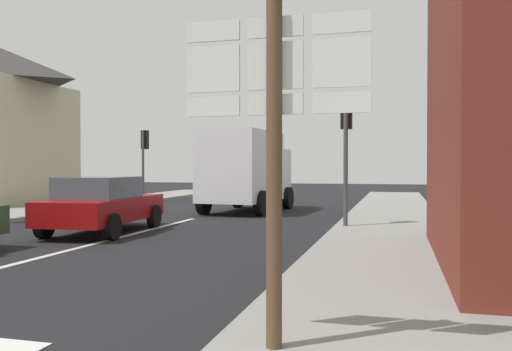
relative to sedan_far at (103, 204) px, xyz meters
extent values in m
plane|color=black|center=(0.91, 2.05, -0.76)|extent=(80.00, 80.00, 0.00)
cube|color=gray|center=(7.30, 0.05, -0.69)|extent=(2.97, 44.00, 0.14)
cube|color=silver|center=(0.91, -1.95, -0.75)|extent=(0.16, 12.00, 0.01)
cube|color=beige|center=(-11.67, 11.30, -0.41)|extent=(4.75, 1.20, 0.70)
cube|color=maroon|center=(-0.01, 0.07, -0.14)|extent=(2.10, 4.33, 0.60)
cube|color=#47515B|center=(0.02, -0.18, 0.43)|extent=(1.72, 2.22, 0.55)
cylinder|color=black|center=(-0.99, 1.34, -0.44)|extent=(0.27, 0.66, 0.64)
cylinder|color=black|center=(0.75, 1.49, -0.44)|extent=(0.27, 0.66, 0.64)
cylinder|color=black|center=(-0.76, -1.35, -0.44)|extent=(0.27, 0.66, 0.64)
cylinder|color=black|center=(0.98, -1.20, -0.44)|extent=(0.27, 0.66, 0.64)
cube|color=silver|center=(1.82, 6.62, 0.99)|extent=(2.49, 3.86, 2.60)
cube|color=silver|center=(2.02, 9.11, 0.69)|extent=(2.19, 1.46, 2.00)
cube|color=#47515B|center=(2.03, 9.16, 1.49)|extent=(1.76, 0.24, 0.70)
cylinder|color=black|center=(0.92, 9.15, -0.31)|extent=(0.35, 0.92, 0.90)
cylinder|color=black|center=(3.11, 8.98, -0.31)|extent=(0.35, 0.92, 0.90)
cylinder|color=black|center=(0.65, 5.76, -0.31)|extent=(0.35, 0.92, 0.90)
cylinder|color=black|center=(2.84, 5.59, -0.31)|extent=(0.35, 0.92, 0.90)
cylinder|color=brown|center=(6.41, -7.78, 0.84)|extent=(0.14, 0.14, 3.20)
cube|color=white|center=(5.83, -7.73, 2.20)|extent=(0.50, 0.03, 0.18)
cube|color=black|center=(5.83, -7.71, 2.20)|extent=(0.43, 0.01, 0.13)
cube|color=white|center=(5.83, -7.73, 1.86)|extent=(0.50, 0.03, 0.42)
cube|color=black|center=(5.83, -7.71, 1.86)|extent=(0.43, 0.01, 0.32)
cube|color=white|center=(5.83, -7.73, 1.52)|extent=(0.50, 0.03, 0.18)
cube|color=black|center=(5.83, -7.71, 1.52)|extent=(0.43, 0.01, 0.13)
cube|color=white|center=(6.41, -7.73, 2.20)|extent=(0.50, 0.03, 0.18)
cube|color=black|center=(6.41, -7.71, 2.20)|extent=(0.43, 0.01, 0.13)
cube|color=white|center=(6.41, -7.73, 1.86)|extent=(0.50, 0.03, 0.42)
cube|color=black|center=(6.41, -7.71, 1.86)|extent=(0.43, 0.01, 0.32)
cube|color=white|center=(6.41, -7.73, 1.52)|extent=(0.50, 0.03, 0.18)
cube|color=black|center=(6.41, -7.71, 1.52)|extent=(0.43, 0.01, 0.13)
cube|color=white|center=(6.99, -7.73, 2.20)|extent=(0.50, 0.03, 0.18)
cube|color=black|center=(6.99, -7.71, 2.20)|extent=(0.43, 0.01, 0.13)
cube|color=white|center=(6.99, -7.73, 1.86)|extent=(0.50, 0.03, 0.42)
cube|color=black|center=(6.99, -7.71, 1.86)|extent=(0.43, 0.01, 0.32)
cube|color=white|center=(6.99, -7.73, 1.52)|extent=(0.50, 0.03, 0.18)
cube|color=black|center=(6.99, -7.71, 1.52)|extent=(0.43, 0.01, 0.13)
cylinder|color=#47474C|center=(6.12, 2.06, 1.07)|extent=(0.12, 0.12, 3.66)
cube|color=black|center=(6.12, 2.26, 2.45)|extent=(0.30, 0.28, 0.90)
sphere|color=#360303|center=(6.12, 2.40, 2.72)|extent=(0.18, 0.18, 0.18)
sphere|color=#3C2303|center=(6.12, 2.40, 2.44)|extent=(0.18, 0.18, 0.18)
sphere|color=#0CA526|center=(6.12, 2.40, 2.16)|extent=(0.18, 0.18, 0.18)
cylinder|color=#47474C|center=(-4.29, 10.66, 0.98)|extent=(0.12, 0.12, 3.49)
cube|color=black|center=(-4.29, 10.86, 2.28)|extent=(0.30, 0.28, 0.90)
sphere|color=#360303|center=(-4.29, 11.00, 2.55)|extent=(0.18, 0.18, 0.18)
sphere|color=#3C2303|center=(-4.29, 11.00, 2.27)|extent=(0.18, 0.18, 0.18)
sphere|color=#0CA526|center=(-4.29, 11.00, 1.99)|extent=(0.18, 0.18, 0.18)
camera|label=1|loc=(7.45, -12.26, 0.97)|focal=36.98mm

